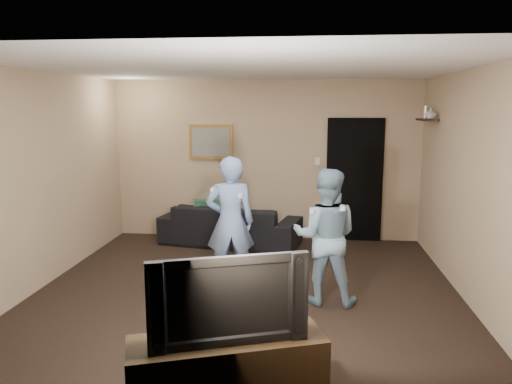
# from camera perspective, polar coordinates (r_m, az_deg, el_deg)

# --- Properties ---
(ground) EXTENTS (5.00, 5.00, 0.00)m
(ground) POSITION_cam_1_polar(r_m,az_deg,el_deg) (6.10, -1.02, -11.19)
(ground) COLOR black
(ground) RESTS_ON ground
(ceiling) EXTENTS (5.00, 5.00, 0.04)m
(ceiling) POSITION_cam_1_polar(r_m,az_deg,el_deg) (5.71, -1.10, 13.99)
(ceiling) COLOR silver
(ceiling) RESTS_ON wall_back
(wall_back) EXTENTS (5.00, 0.04, 2.60)m
(wall_back) POSITION_cam_1_polar(r_m,az_deg,el_deg) (8.23, 1.09, 3.63)
(wall_back) COLOR tan
(wall_back) RESTS_ON ground
(wall_front) EXTENTS (5.00, 0.04, 2.60)m
(wall_front) POSITION_cam_1_polar(r_m,az_deg,el_deg) (3.34, -6.39, -5.56)
(wall_front) COLOR tan
(wall_front) RESTS_ON ground
(wall_left) EXTENTS (0.04, 5.00, 2.60)m
(wall_left) POSITION_cam_1_polar(r_m,az_deg,el_deg) (6.55, -23.31, 1.25)
(wall_left) COLOR tan
(wall_left) RESTS_ON ground
(wall_right) EXTENTS (0.04, 5.00, 2.60)m
(wall_right) POSITION_cam_1_polar(r_m,az_deg,el_deg) (5.99, 23.40, 0.51)
(wall_right) COLOR tan
(wall_right) RESTS_ON ground
(sofa) EXTENTS (2.31, 1.25, 0.64)m
(sofa) POSITION_cam_1_polar(r_m,az_deg,el_deg) (7.98, -2.95, -3.72)
(sofa) COLOR black
(sofa) RESTS_ON ground
(throw_pillow) EXTENTS (0.50, 0.25, 0.48)m
(throw_pillow) POSITION_cam_1_polar(r_m,az_deg,el_deg) (8.00, -5.36, -2.53)
(throw_pillow) COLOR #174737
(throw_pillow) RESTS_ON sofa
(painting_frame) EXTENTS (0.72, 0.05, 0.57)m
(painting_frame) POSITION_cam_1_polar(r_m,az_deg,el_deg) (8.30, -5.15, 5.73)
(painting_frame) COLOR olive
(painting_frame) RESTS_ON wall_back
(painting_canvas) EXTENTS (0.62, 0.01, 0.47)m
(painting_canvas) POSITION_cam_1_polar(r_m,az_deg,el_deg) (8.27, -5.18, 5.72)
(painting_canvas) COLOR slate
(painting_canvas) RESTS_ON painting_frame
(doorway) EXTENTS (0.90, 0.06, 2.00)m
(doorway) POSITION_cam_1_polar(r_m,az_deg,el_deg) (8.24, 11.17, 1.35)
(doorway) COLOR black
(doorway) RESTS_ON ground
(light_switch) EXTENTS (0.08, 0.02, 0.12)m
(light_switch) POSITION_cam_1_polar(r_m,az_deg,el_deg) (8.17, 7.04, 3.52)
(light_switch) COLOR silver
(light_switch) RESTS_ON wall_back
(wall_shelf) EXTENTS (0.20, 0.60, 0.03)m
(wall_shelf) POSITION_cam_1_polar(r_m,az_deg,el_deg) (7.64, 18.97, 7.82)
(wall_shelf) COLOR black
(wall_shelf) RESTS_ON wall_right
(shelf_vase) EXTENTS (0.18, 0.18, 0.16)m
(shelf_vase) POSITION_cam_1_polar(r_m,az_deg,el_deg) (7.44, 19.35, 8.49)
(shelf_vase) COLOR #BABABF
(shelf_vase) RESTS_ON wall_shelf
(shelf_figurine) EXTENTS (0.06, 0.06, 0.18)m
(shelf_figurine) POSITION_cam_1_polar(r_m,az_deg,el_deg) (7.74, 18.83, 8.63)
(shelf_figurine) COLOR white
(shelf_figurine) RESTS_ON wall_shelf
(tv_console) EXTENTS (1.51, 0.91, 0.51)m
(tv_console) POSITION_cam_1_polar(r_m,az_deg,el_deg) (3.92, -3.30, -19.77)
(tv_console) COLOR black
(tv_console) RESTS_ON ground
(television) EXTENTS (1.13, 0.52, 0.66)m
(television) POSITION_cam_1_polar(r_m,az_deg,el_deg) (3.67, -3.39, -11.78)
(television) COLOR black
(television) RESTS_ON tv_console
(wii_player_left) EXTENTS (0.65, 0.54, 1.60)m
(wii_player_left) POSITION_cam_1_polar(r_m,az_deg,el_deg) (6.03, -2.96, -3.46)
(wii_player_left) COLOR #7EA0DB
(wii_player_left) RESTS_ON ground
(wii_player_right) EXTENTS (0.79, 0.64, 1.52)m
(wii_player_right) POSITION_cam_1_polar(r_m,az_deg,el_deg) (5.59, 7.95, -5.06)
(wii_player_right) COLOR #7EA0B8
(wii_player_right) RESTS_ON ground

